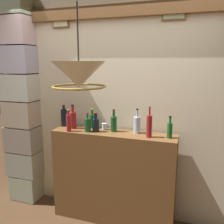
% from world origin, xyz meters
% --- Properties ---
extents(panelled_rear_partition, '(3.32, 0.15, 2.86)m').
position_xyz_m(panelled_rear_partition, '(-0.00, 1.10, 1.49)').
color(panelled_rear_partition, beige).
rests_on(panelled_rear_partition, ground).
extents(stone_pillar, '(0.45, 0.33, 2.79)m').
position_xyz_m(stone_pillar, '(-1.31, 0.95, 1.41)').
color(stone_pillar, '#A7B294').
rests_on(stone_pillar, ground).
extents(bar_shelf_unit, '(1.45, 0.33, 1.11)m').
position_xyz_m(bar_shelf_unit, '(0.00, 0.86, 0.55)').
color(bar_shelf_unit, brown).
rests_on(bar_shelf_unit, ground).
extents(liquor_bottle_rye, '(0.06, 0.06, 0.24)m').
position_xyz_m(liquor_bottle_rye, '(0.63, 0.85, 1.20)').
color(liquor_bottle_rye, '#1B5823').
rests_on(liquor_bottle_rye, bar_shelf_unit).
extents(liquor_bottle_sherry, '(0.08, 0.08, 0.23)m').
position_xyz_m(liquor_bottle_sherry, '(-0.21, 0.83, 1.19)').
color(liquor_bottle_sherry, black).
rests_on(liquor_bottle_sherry, bar_shelf_unit).
extents(liquor_bottle_mezcal, '(0.08, 0.08, 0.29)m').
position_xyz_m(liquor_bottle_mezcal, '(-0.52, 0.88, 1.22)').
color(liquor_bottle_mezcal, maroon).
rests_on(liquor_bottle_mezcal, bar_shelf_unit).
extents(liquor_bottle_whiskey, '(0.07, 0.07, 0.27)m').
position_xyz_m(liquor_bottle_whiskey, '(-0.68, 0.94, 1.22)').
color(liquor_bottle_whiskey, black).
rests_on(liquor_bottle_whiskey, bar_shelf_unit).
extents(liquor_bottle_vermouth, '(0.07, 0.07, 0.22)m').
position_xyz_m(liquor_bottle_vermouth, '(-0.29, 0.80, 1.19)').
color(liquor_bottle_vermouth, '#194D24').
rests_on(liquor_bottle_vermouth, bar_shelf_unit).
extents(liquor_bottle_gin, '(0.06, 0.06, 0.26)m').
position_xyz_m(liquor_bottle_gin, '(-0.51, 0.74, 1.21)').
color(liquor_bottle_gin, maroon).
rests_on(liquor_bottle_gin, bar_shelf_unit).
extents(liquor_bottle_brandy, '(0.08, 0.08, 0.28)m').
position_xyz_m(liquor_bottle_brandy, '(0.26, 0.92, 1.21)').
color(liquor_bottle_brandy, '#A4C2DF').
rests_on(liquor_bottle_brandy, bar_shelf_unit).
extents(liquor_bottle_amaro, '(0.06, 0.06, 0.33)m').
position_xyz_m(liquor_bottle_amaro, '(0.42, 0.81, 1.23)').
color(liquor_bottle_amaro, maroon).
rests_on(liquor_bottle_amaro, bar_shelf_unit).
extents(liquor_bottle_tequila, '(0.07, 0.07, 0.26)m').
position_xyz_m(liquor_bottle_tequila, '(-0.01, 0.90, 1.21)').
color(liquor_bottle_tequila, '#174921').
rests_on(liquor_bottle_tequila, bar_shelf_unit).
extents(liquor_bottle_scotch, '(0.07, 0.07, 0.24)m').
position_xyz_m(liquor_bottle_scotch, '(-0.31, 0.97, 1.20)').
color(liquor_bottle_scotch, '#175726').
rests_on(liquor_bottle_scotch, bar_shelf_unit).
extents(glass_tumbler_rocks, '(0.06, 0.06, 0.08)m').
position_xyz_m(glass_tumbler_rocks, '(-0.14, 0.94, 1.15)').
color(glass_tumbler_rocks, silver).
rests_on(glass_tumbler_rocks, bar_shelf_unit).
extents(pendant_lamp, '(0.41, 0.41, 0.61)m').
position_xyz_m(pendant_lamp, '(0.02, -0.03, 1.80)').
color(pendant_lamp, '#EFE5C6').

